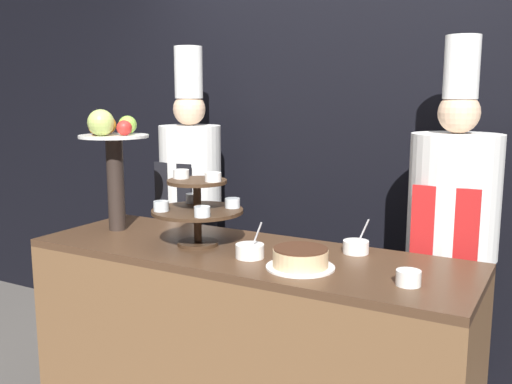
{
  "coord_description": "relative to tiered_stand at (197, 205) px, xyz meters",
  "views": [
    {
      "loc": [
        1.24,
        -1.79,
        1.62
      ],
      "look_at": [
        0.0,
        0.43,
        1.18
      ],
      "focal_mm": 40.0,
      "sensor_mm": 36.0,
      "label": 1
    }
  ],
  "objects": [
    {
      "name": "tiered_stand",
      "position": [
        0.0,
        0.0,
        0.0
      ],
      "size": [
        0.42,
        0.42,
        0.34
      ],
      "color": "#3D2819",
      "rests_on": "buffet_counter"
    },
    {
      "name": "serving_bowl_far",
      "position": [
        0.68,
        0.23,
        -0.16
      ],
      "size": [
        0.11,
        0.11,
        0.16
      ],
      "color": "white",
      "rests_on": "buffet_counter"
    },
    {
      "name": "chef_left",
      "position": [
        -0.5,
        0.64,
        -0.11
      ],
      "size": [
        0.36,
        0.36,
        1.89
      ],
      "color": "#28282D",
      "rests_on": "ground_plane"
    },
    {
      "name": "wall_back",
      "position": [
        0.24,
        1.03,
        0.28
      ],
      "size": [
        10.0,
        0.06,
        2.8
      ],
      "color": "black",
      "rests_on": "ground_plane"
    },
    {
      "name": "buffet_counter",
      "position": [
        0.24,
        0.02,
        -0.65
      ],
      "size": [
        2.01,
        0.66,
        0.93
      ],
      "color": "brown",
      "rests_on": "ground_plane"
    },
    {
      "name": "chef_center_left",
      "position": [
        1.01,
        0.64,
        -0.13
      ],
      "size": [
        0.42,
        0.42,
        1.88
      ],
      "color": "#38332D",
      "rests_on": "ground_plane"
    },
    {
      "name": "serving_bowl_near",
      "position": [
        0.31,
        -0.06,
        -0.16
      ],
      "size": [
        0.12,
        0.12,
        0.16
      ],
      "color": "white",
      "rests_on": "buffet_counter"
    },
    {
      "name": "fruit_pedestal",
      "position": [
        -0.54,
        0.04,
        0.24
      ],
      "size": [
        0.35,
        0.35,
        0.62
      ],
      "color": "#2D231E",
      "rests_on": "buffet_counter"
    },
    {
      "name": "cake_round",
      "position": [
        0.56,
        -0.09,
        -0.15
      ],
      "size": [
        0.28,
        0.28,
        0.08
      ],
      "color": "white",
      "rests_on": "buffet_counter"
    },
    {
      "name": "cup_white",
      "position": [
        0.99,
        -0.09,
        -0.16
      ],
      "size": [
        0.09,
        0.09,
        0.06
      ],
      "color": "white",
      "rests_on": "buffet_counter"
    }
  ]
}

